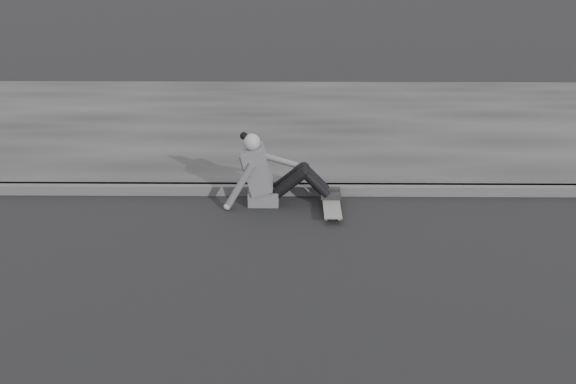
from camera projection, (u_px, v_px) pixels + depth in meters
The scene contains 4 objects.
curb at pixel (518, 190), 7.92m from camera, with size 24.00×0.16×0.12m, color #4A4A4A.
sidewalk at pixel (459, 124), 10.72m from camera, with size 24.00×6.00×0.12m, color #333333.
skateboard at pixel (332, 206), 7.44m from camera, with size 0.20×0.78×0.09m.
seated_woman at pixel (269, 175), 7.57m from camera, with size 1.38×0.46×0.88m.
Camera 1 is at (-2.77, -4.80, 2.99)m, focal length 40.00 mm.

